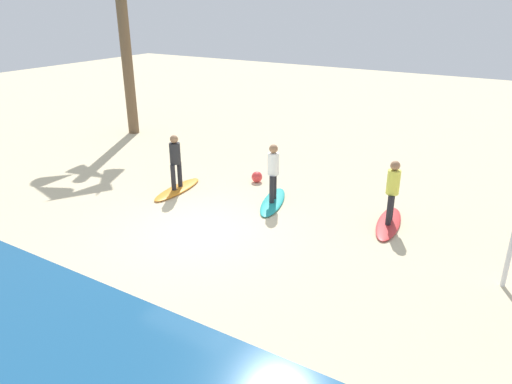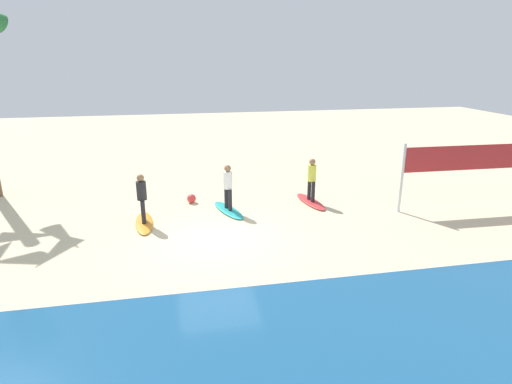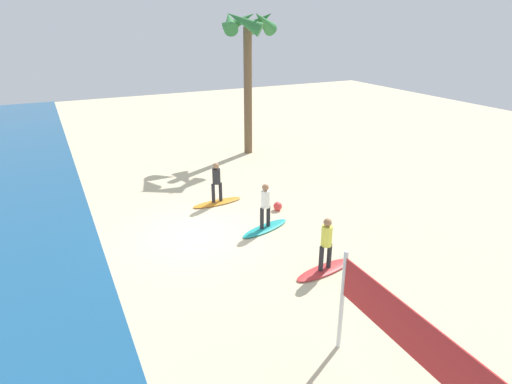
{
  "view_description": "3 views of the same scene",
  "coord_description": "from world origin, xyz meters",
  "px_view_note": "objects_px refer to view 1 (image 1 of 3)",
  "views": [
    {
      "loc": [
        -6.72,
        8.37,
        5.4
      ],
      "look_at": [
        -0.8,
        -1.34,
        0.74
      ],
      "focal_mm": 33.34,
      "sensor_mm": 36.0,
      "label": 1
    },
    {
      "loc": [
        1.12,
        11.96,
        5.39
      ],
      "look_at": [
        -1.55,
        -1.61,
        0.94
      ],
      "focal_mm": 29.88,
      "sensor_mm": 36.0,
      "label": 2
    },
    {
      "loc": [
        -13.01,
        3.99,
        7.03
      ],
      "look_at": [
        -0.18,
        -2.32,
        1.27
      ],
      "focal_mm": 30.47,
      "sensor_mm": 36.0,
      "label": 3
    }
  ],
  "objects_px": {
    "surfboard_orange": "(177,189)",
    "surfboard_red": "(389,223)",
    "surfer_orange": "(175,158)",
    "surfer_red": "(393,187)",
    "surfboard_teal": "(273,202)",
    "beach_ball": "(257,177)",
    "surfer_teal": "(273,169)"
  },
  "relations": [
    {
      "from": "surfboard_teal",
      "to": "surfer_orange",
      "type": "xyz_separation_m",
      "value": [
        2.93,
        0.68,
        0.99
      ]
    },
    {
      "from": "surfboard_red",
      "to": "beach_ball",
      "type": "bearing_deg",
      "value": -109.92
    },
    {
      "from": "surfboard_teal",
      "to": "beach_ball",
      "type": "relative_size",
      "value": 6.14
    },
    {
      "from": "surfer_red",
      "to": "surfboard_red",
      "type": "bearing_deg",
      "value": 0.0
    },
    {
      "from": "surfboard_teal",
      "to": "beach_ball",
      "type": "height_order",
      "value": "beach_ball"
    },
    {
      "from": "surfer_orange",
      "to": "surfboard_orange",
      "type": "bearing_deg",
      "value": 0.0
    },
    {
      "from": "surfboard_red",
      "to": "beach_ball",
      "type": "distance_m",
      "value": 4.57
    },
    {
      "from": "beach_ball",
      "to": "surfer_orange",
      "type": "bearing_deg",
      "value": 48.39
    },
    {
      "from": "surfboard_teal",
      "to": "surfboard_orange",
      "type": "bearing_deg",
      "value": -94.63
    },
    {
      "from": "surfboard_red",
      "to": "surfer_orange",
      "type": "relative_size",
      "value": 1.28
    },
    {
      "from": "surfboard_red",
      "to": "beach_ball",
      "type": "height_order",
      "value": "beach_ball"
    },
    {
      "from": "beach_ball",
      "to": "surfer_teal",
      "type": "bearing_deg",
      "value": 136.23
    },
    {
      "from": "surfer_red",
      "to": "surfboard_orange",
      "type": "height_order",
      "value": "surfer_red"
    },
    {
      "from": "surfboard_red",
      "to": "surfer_orange",
      "type": "xyz_separation_m",
      "value": [
        6.15,
        1.01,
        0.99
      ]
    },
    {
      "from": "surfer_red",
      "to": "surfer_teal",
      "type": "xyz_separation_m",
      "value": [
        3.22,
        0.33,
        0.0
      ]
    },
    {
      "from": "surfboard_orange",
      "to": "surfer_orange",
      "type": "xyz_separation_m",
      "value": [
        0.0,
        0.0,
        0.99
      ]
    },
    {
      "from": "surfboard_red",
      "to": "surfboard_teal",
      "type": "distance_m",
      "value": 3.24
    },
    {
      "from": "surfboard_orange",
      "to": "surfboard_red",
      "type": "bearing_deg",
      "value": 95.37
    },
    {
      "from": "surfer_red",
      "to": "surfboard_orange",
      "type": "bearing_deg",
      "value": 9.29
    },
    {
      "from": "surfboard_teal",
      "to": "surfer_teal",
      "type": "height_order",
      "value": "surfer_teal"
    },
    {
      "from": "surfer_red",
      "to": "surfer_orange",
      "type": "height_order",
      "value": "same"
    },
    {
      "from": "surfer_orange",
      "to": "surfboard_teal",
      "type": "bearing_deg",
      "value": -167.02
    },
    {
      "from": "surfboard_red",
      "to": "surfer_teal",
      "type": "height_order",
      "value": "surfer_teal"
    },
    {
      "from": "surfboard_red",
      "to": "surfboard_orange",
      "type": "distance_m",
      "value": 6.24
    },
    {
      "from": "surfer_teal",
      "to": "surfboard_red",
      "type": "bearing_deg",
      "value": -174.14
    },
    {
      "from": "surfer_red",
      "to": "surfboard_teal",
      "type": "relative_size",
      "value": 0.78
    },
    {
      "from": "surfer_red",
      "to": "surfer_orange",
      "type": "bearing_deg",
      "value": 9.29
    },
    {
      "from": "surfboard_orange",
      "to": "surfboard_teal",
      "type": "bearing_deg",
      "value": 99.06
    },
    {
      "from": "surfer_red",
      "to": "surfboard_orange",
      "type": "xyz_separation_m",
      "value": [
        6.15,
        1.01,
        -0.99
      ]
    },
    {
      "from": "surfboard_teal",
      "to": "surfboard_orange",
      "type": "distance_m",
      "value": 3.01
    },
    {
      "from": "surfboard_red",
      "to": "surfer_red",
      "type": "distance_m",
      "value": 0.99
    },
    {
      "from": "surfboard_teal",
      "to": "surfboard_orange",
      "type": "height_order",
      "value": "same"
    }
  ]
}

